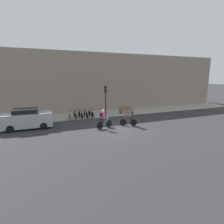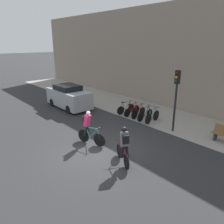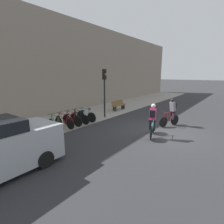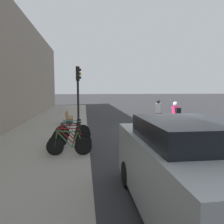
# 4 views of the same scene
# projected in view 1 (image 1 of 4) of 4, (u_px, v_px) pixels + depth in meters

# --- Properties ---
(ground) EXTENTS (200.00, 200.00, 0.00)m
(ground) POSITION_uv_depth(u_px,v_px,m) (115.00, 128.00, 16.27)
(ground) COLOR #2B2B2D
(kerb_strip) EXTENTS (44.00, 4.50, 0.01)m
(kerb_strip) POSITION_uv_depth(u_px,v_px,m) (95.00, 114.00, 22.43)
(kerb_strip) COLOR gray
(kerb_strip) RESTS_ON ground
(building_facade) EXTENTS (44.00, 0.60, 7.95)m
(building_facade) POSITION_uv_depth(u_px,v_px,m) (90.00, 82.00, 23.97)
(building_facade) COLOR gray
(building_facade) RESTS_ON ground
(cyclist_pink) EXTENTS (1.67, 0.63, 1.79)m
(cyclist_pink) POSITION_uv_depth(u_px,v_px,m) (103.00, 119.00, 15.90)
(cyclist_pink) COLOR black
(cyclist_pink) RESTS_ON ground
(cyclist_grey) EXTENTS (1.53, 0.76, 1.77)m
(cyclist_grey) POSITION_uv_depth(u_px,v_px,m) (130.00, 116.00, 16.80)
(cyclist_grey) COLOR black
(cyclist_grey) RESTS_ON ground
(parked_bike_0) EXTENTS (0.46, 1.65, 0.95)m
(parked_bike_0) POSITION_uv_depth(u_px,v_px,m) (70.00, 115.00, 19.75)
(parked_bike_0) COLOR black
(parked_bike_0) RESTS_ON ground
(parked_bike_1) EXTENTS (0.46, 1.69, 0.95)m
(parked_bike_1) POSITION_uv_depth(u_px,v_px,m) (75.00, 115.00, 19.98)
(parked_bike_1) COLOR black
(parked_bike_1) RESTS_ON ground
(parked_bike_2) EXTENTS (0.46, 1.62, 0.97)m
(parked_bike_2) POSITION_uv_depth(u_px,v_px,m) (80.00, 114.00, 20.20)
(parked_bike_2) COLOR black
(parked_bike_2) RESTS_ON ground
(parked_bike_3) EXTENTS (0.46, 1.69, 0.96)m
(parked_bike_3) POSITION_uv_depth(u_px,v_px,m) (86.00, 114.00, 20.42)
(parked_bike_3) COLOR black
(parked_bike_3) RESTS_ON ground
(parked_bike_4) EXTENTS (0.46, 1.66, 0.99)m
(parked_bike_4) POSITION_uv_depth(u_px,v_px,m) (91.00, 114.00, 20.64)
(parked_bike_4) COLOR black
(parked_bike_4) RESTS_ON ground
(traffic_light_pole) EXTENTS (0.26, 0.30, 3.63)m
(traffic_light_pole) POSITION_uv_depth(u_px,v_px,m) (106.00, 95.00, 20.63)
(traffic_light_pole) COLOR black
(traffic_light_pole) RESTS_ON ground
(bench) EXTENTS (1.73, 0.44, 0.89)m
(bench) POSITION_uv_depth(u_px,v_px,m) (125.00, 110.00, 22.77)
(bench) COLOR brown
(bench) RESTS_ON ground
(parked_car) EXTENTS (4.30, 1.84, 1.85)m
(parked_car) POSITION_uv_depth(u_px,v_px,m) (27.00, 119.00, 15.98)
(parked_car) COLOR #9EA3A8
(parked_car) RESTS_ON ground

